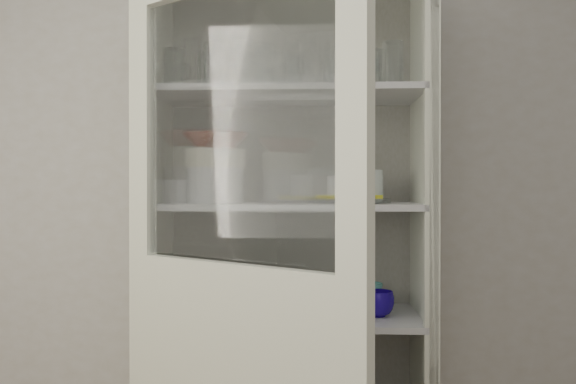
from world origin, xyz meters
The scene contains 33 objects.
wall_back centered at (0.00, 1.50, 1.30)m, with size 3.60×0.02×2.60m, color #A8A297.
pantry_cabinet centered at (0.20, 1.34, 0.94)m, with size 1.00×0.45×2.10m.
cupboard_door centered at (0.07, 0.79, 0.87)m, with size 0.76×0.55×2.00m.
tumbler_0 centered at (-0.05, 1.14, 1.73)m, with size 0.07×0.07×0.15m, color silver.
tumbler_1 centered at (0.04, 1.17, 1.73)m, with size 0.07×0.07×0.13m, color silver.
tumbler_2 centered at (0.13, 1.13, 1.73)m, with size 0.07×0.07×0.14m, color silver.
tumbler_3 centered at (0.05, 1.14, 1.74)m, with size 0.08×0.08×0.16m, color silver.
tumbler_4 centered at (0.38, 1.12, 1.73)m, with size 0.07×0.07×0.14m, color silver.
tumbler_5 centered at (0.50, 1.15, 1.72)m, with size 0.06×0.06×0.12m, color silver.
tumbler_6 centered at (0.56, 1.14, 1.73)m, with size 0.07×0.07×0.15m, color silver.
tumbler_7 centered at (-0.21, 1.24, 1.74)m, with size 0.08×0.08×0.16m, color silver.
tumbler_8 centered at (-0.10, 1.27, 1.73)m, with size 0.07×0.07×0.15m, color silver.
tumbler_9 centered at (0.22, 1.25, 1.73)m, with size 0.06×0.06×0.13m, color silver.
tumbler_10 centered at (0.17, 1.30, 1.74)m, with size 0.08×0.08×0.15m, color silver.
tumbler_11 centered at (0.36, 1.30, 1.74)m, with size 0.07×0.07×0.15m, color silver.
goblet_0 centered at (-0.21, 1.40, 1.74)m, with size 0.07×0.07×0.15m, color silver, non-canonical shape.
goblet_1 centered at (0.23, 1.38, 1.74)m, with size 0.07×0.07×0.16m, color silver, non-canonical shape.
goblet_2 centered at (0.47, 1.34, 1.75)m, with size 0.08×0.08×0.17m, color silver, non-canonical shape.
goblet_3 centered at (0.51, 1.34, 1.74)m, with size 0.07×0.07×0.15m, color silver, non-canonical shape.
plate_stack_front centered at (-0.06, 1.23, 1.32)m, with size 0.20×0.20×0.13m, color white.
plate_stack_back centered at (-0.21, 1.39, 1.30)m, with size 0.22×0.22×0.08m, color white.
cream_bowl centered at (-0.06, 1.23, 1.42)m, with size 0.22×0.22×0.07m, color beige.
terracotta_bowl centered at (-0.06, 1.23, 1.48)m, with size 0.23×0.23×0.06m, color maroon.
glass_platter centered at (0.42, 1.25, 1.27)m, with size 0.30×0.30×0.02m, color silver.
yellow_trivet centered at (0.42, 1.25, 1.28)m, with size 0.18×0.18×0.01m, color yellow.
white_ramekin centered at (0.42, 1.25, 1.32)m, with size 0.16×0.16×0.07m, color white.
grey_bowl_stack centered at (0.48, 1.29, 1.32)m, with size 0.13×0.13×0.12m, color silver.
mug_blue centered at (0.52, 1.22, 0.91)m, with size 0.11×0.11×0.09m, color navy.
mug_teal centered at (0.50, 1.34, 0.91)m, with size 0.11×0.11×0.10m, color teal.
mug_white centered at (0.35, 1.18, 0.91)m, with size 0.11×0.11×0.10m, color white.
teal_jar centered at (0.17, 1.29, 0.91)m, with size 0.08×0.08×0.10m.
measuring_cups centered at (-0.11, 1.21, 0.88)m, with size 0.10×0.10×0.04m, color #A8A8B6.
white_canister centered at (-0.07, 1.29, 0.92)m, with size 0.10×0.10×0.12m, color white.
Camera 1 is at (0.31, -0.94, 1.32)m, focal length 38.00 mm.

